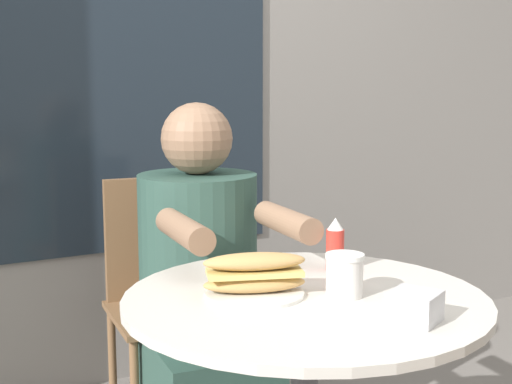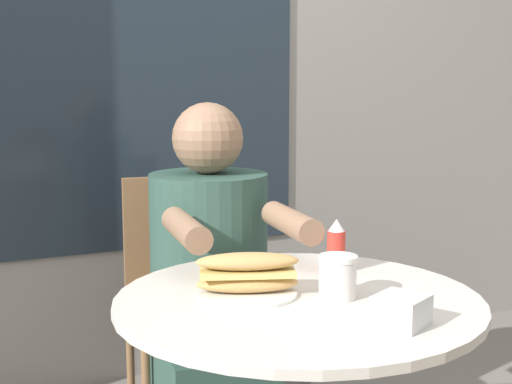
{
  "view_description": "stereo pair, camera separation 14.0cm",
  "coord_description": "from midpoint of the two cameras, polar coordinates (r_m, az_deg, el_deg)",
  "views": [
    {
      "loc": [
        -0.84,
        -1.26,
        1.19
      ],
      "look_at": [
        0.0,
        0.22,
        0.93
      ],
      "focal_mm": 50.0,
      "sensor_mm": 36.0,
      "label": 1
    },
    {
      "loc": [
        -0.71,
        -1.32,
        1.19
      ],
      "look_at": [
        0.0,
        0.22,
        0.93
      ],
      "focal_mm": 50.0,
      "sensor_mm": 36.0,
      "label": 2
    }
  ],
  "objects": [
    {
      "name": "storefront_wall",
      "position": [
        2.85,
        -9.24,
        12.85
      ],
      "size": [
        8.0,
        0.09,
        2.8
      ],
      "color": "gray",
      "rests_on": "ground_plane"
    },
    {
      "name": "cafe_table",
      "position": [
        1.64,
        5.87,
        -14.71
      ],
      "size": [
        0.8,
        0.8,
        0.73
      ],
      "color": "beige",
      "rests_on": "ground_plane"
    },
    {
      "name": "diner_chair",
      "position": [
        2.46,
        -4.51,
        -7.05
      ],
      "size": [
        0.42,
        0.42,
        0.87
      ],
      "rotation": [
        0.0,
        0.0,
        3.03
      ],
      "color": "brown",
      "rests_on": "ground_plane"
    },
    {
      "name": "seated_diner",
      "position": [
        2.16,
        -1.59,
        -10.22
      ],
      "size": [
        0.41,
        0.65,
        1.14
      ],
      "rotation": [
        0.0,
        0.0,
        3.03
      ],
      "color": "#2D4C42",
      "rests_on": "ground_plane"
    },
    {
      "name": "sandwich_on_plate",
      "position": [
        1.56,
        1.9,
        -6.82
      ],
      "size": [
        0.24,
        0.22,
        0.1
      ],
      "rotation": [
        0.0,
        0.0,
        -0.35
      ],
      "color": "white",
      "rests_on": "cafe_table"
    },
    {
      "name": "drink_cup",
      "position": [
        1.56,
        9.14,
        -6.74
      ],
      "size": [
        0.08,
        0.08,
        0.09
      ],
      "color": "silver",
      "rests_on": "cafe_table"
    },
    {
      "name": "napkin_box",
      "position": [
        1.42,
        14.38,
        -9.22
      ],
      "size": [
        0.12,
        0.12,
        0.06
      ],
      "rotation": [
        0.0,
        0.0,
        0.47
      ],
      "color": "silver",
      "rests_on": "cafe_table"
    },
    {
      "name": "condiment_bottle",
      "position": [
        1.76,
        8.72,
        -4.37
      ],
      "size": [
        0.04,
        0.04,
        0.13
      ],
      "color": "red",
      "rests_on": "cafe_table"
    }
  ]
}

